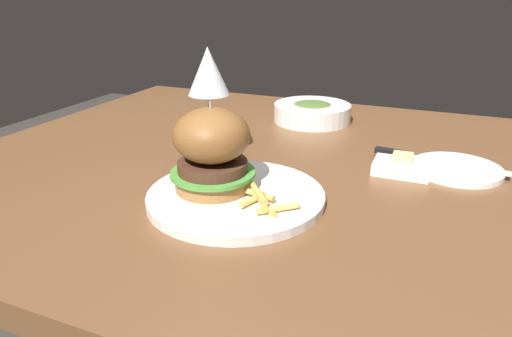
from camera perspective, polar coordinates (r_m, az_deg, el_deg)
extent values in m
cube|color=brown|center=(0.83, 8.33, -1.17)|extent=(1.36, 0.97, 0.04)
cylinder|color=brown|center=(1.57, -10.54, -4.51)|extent=(0.06, 0.06, 0.70)
cylinder|color=white|center=(0.68, -2.52, -3.50)|extent=(0.27, 0.27, 0.01)
cylinder|color=#9E6B38|center=(0.69, -5.37, -1.61)|extent=(0.11, 0.11, 0.02)
cylinder|color=#4C9338|center=(0.69, -5.41, -0.54)|extent=(0.13, 0.13, 0.01)
cylinder|color=#4C2D1E|center=(0.68, -5.44, 0.32)|extent=(0.11, 0.11, 0.02)
ellipsoid|color=brown|center=(0.67, -5.59, 4.15)|extent=(0.11, 0.11, 0.08)
cylinder|color=#CCB78C|center=(0.66, -5.67, 6.21)|extent=(0.00, 0.00, 0.05)
cylinder|color=#E0B251|center=(0.63, 1.14, -4.53)|extent=(0.05, 0.06, 0.01)
cylinder|color=#EABC5B|center=(0.64, -0.46, -3.91)|extent=(0.02, 0.05, 0.01)
cylinder|color=#EABC5B|center=(0.66, -0.23, -3.08)|extent=(0.07, 0.02, 0.01)
cylinder|color=#EABC5B|center=(0.62, 2.76, -5.00)|extent=(0.05, 0.05, 0.01)
cylinder|color=gold|center=(0.63, 0.96, -4.13)|extent=(0.03, 0.05, 0.01)
cylinder|color=#E0B251|center=(0.64, 0.31, -3.07)|extent=(0.05, 0.06, 0.01)
cylinder|color=silver|center=(0.86, -5.58, 1.54)|extent=(0.07, 0.07, 0.00)
cylinder|color=silver|center=(0.84, -5.73, 5.36)|extent=(0.01, 0.01, 0.12)
cone|color=silver|center=(0.82, -5.99, 12.04)|extent=(0.07, 0.07, 0.08)
cylinder|color=white|center=(0.86, 23.80, -0.05)|extent=(0.15, 0.15, 0.01)
cube|color=silver|center=(0.86, 23.87, 0.41)|extent=(0.17, 0.04, 0.00)
cube|color=black|center=(0.88, 16.58, 1.96)|extent=(0.06, 0.02, 0.01)
cube|color=white|center=(0.82, 17.72, 0.10)|extent=(0.09, 0.07, 0.02)
cube|color=#F4E58C|center=(0.81, 17.87, 1.27)|extent=(0.03, 0.03, 0.02)
cylinder|color=white|center=(1.09, 7.03, 6.93)|extent=(0.18, 0.18, 0.04)
ellipsoid|color=#4C662D|center=(1.09, 7.06, 7.68)|extent=(0.10, 0.10, 0.02)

